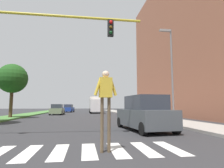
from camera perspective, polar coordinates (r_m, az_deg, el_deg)
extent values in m
plane|color=#2D2D30|center=(28.56, -9.93, -9.20)|extent=(140.00, 140.00, 0.00)
cube|color=silver|center=(6.56, -23.67, -18.23)|extent=(0.45, 2.20, 0.01)
cube|color=silver|center=(6.39, -15.43, -18.85)|extent=(0.45, 2.20, 0.01)
cube|color=silver|center=(6.36, -6.88, -19.10)|extent=(0.45, 2.20, 0.01)
cube|color=silver|center=(6.45, 1.61, -18.97)|extent=(0.45, 2.20, 0.01)
cube|color=silver|center=(6.66, 9.68, -18.48)|extent=(0.45, 2.20, 0.01)
cube|color=silver|center=(6.98, 17.07, -17.73)|extent=(0.45, 2.20, 0.01)
cube|color=#477A38|center=(27.84, -26.17, -8.56)|extent=(3.02, 64.00, 0.15)
cylinder|color=#4C3823|center=(23.90, -27.87, -4.78)|extent=(0.36, 0.36, 3.30)
sphere|color=#1E4C19|center=(24.09, -27.54, 1.48)|extent=(3.26, 3.26, 3.26)
cube|color=#9E9991|center=(27.60, 7.52, -9.19)|extent=(3.00, 64.00, 0.15)
cylinder|color=gold|center=(9.93, -21.72, 18.71)|extent=(9.85, 0.12, 0.12)
cube|color=black|center=(9.57, -0.44, 16.28)|extent=(0.28, 0.20, 0.80)
sphere|color=red|center=(9.56, -0.33, 17.99)|extent=(0.16, 0.16, 0.16)
sphere|color=#4C380F|center=(9.46, -0.33, 16.55)|extent=(0.16, 0.16, 0.16)
sphere|color=#0F3F19|center=(9.36, -0.34, 15.09)|extent=(0.16, 0.16, 0.16)
cylinder|color=slate|center=(16.13, 17.52, 2.74)|extent=(0.14, 0.14, 7.50)
cube|color=gray|center=(16.88, 15.50, 15.13)|extent=(0.90, 0.24, 0.16)
cylinder|color=brown|center=(5.99, -0.92, -11.97)|extent=(0.11, 0.11, 1.65)
cylinder|color=brown|center=(5.93, -3.02, -12.02)|extent=(0.11, 0.11, 1.65)
cube|color=gold|center=(5.96, -1.92, -1.06)|extent=(0.41, 0.29, 0.62)
cylinder|color=gold|center=(6.02, 0.30, -0.83)|extent=(0.27, 0.12, 0.58)
cylinder|color=gold|center=(5.91, -4.18, -0.70)|extent=(0.27, 0.12, 0.58)
sphere|color=beige|center=(6.01, -1.90, 2.93)|extent=(0.25, 0.25, 0.22)
cube|color=#474C51|center=(11.30, 9.50, -9.94)|extent=(2.38, 4.78, 0.96)
cube|color=#2D333D|center=(11.07, 9.90, -5.47)|extent=(1.93, 2.70, 0.79)
cylinder|color=black|center=(12.75, 2.42, -11.33)|extent=(0.29, 0.66, 0.64)
cylinder|color=black|center=(13.36, 9.71, -11.03)|extent=(0.29, 0.66, 0.64)
cylinder|color=black|center=(9.29, 9.28, -13.07)|extent=(0.29, 0.66, 0.64)
cylinder|color=black|center=(10.11, 18.55, -12.28)|extent=(0.29, 0.66, 0.64)
cube|color=gray|center=(31.47, -16.00, -7.68)|extent=(1.88, 4.15, 0.78)
cube|color=#2D333D|center=(31.26, -16.02, -6.39)|extent=(1.63, 1.88, 0.64)
cylinder|color=black|center=(33.20, -17.05, -8.07)|extent=(0.23, 0.64, 0.64)
cylinder|color=black|center=(32.98, -14.16, -8.17)|extent=(0.23, 0.64, 0.64)
cylinder|color=black|center=(30.02, -18.06, -8.24)|extent=(0.23, 0.64, 0.64)
cylinder|color=black|center=(29.77, -14.87, -8.35)|extent=(0.23, 0.64, 0.64)
cube|color=navy|center=(43.13, -12.81, -7.36)|extent=(2.29, 4.71, 0.81)
cube|color=#2D333D|center=(42.90, -12.84, -6.39)|extent=(1.82, 2.20, 0.66)
cylinder|color=black|center=(45.08, -13.48, -7.69)|extent=(0.28, 0.66, 0.64)
cylinder|color=black|center=(44.80, -11.34, -7.75)|extent=(0.28, 0.66, 0.64)
cylinder|color=black|center=(41.51, -14.42, -7.78)|extent=(0.28, 0.66, 0.64)
cylinder|color=black|center=(41.20, -12.10, -7.85)|extent=(0.28, 0.66, 0.64)
cube|color=gray|center=(56.96, -5.81, -7.23)|extent=(1.89, 4.25, 0.84)
cube|color=#2D333D|center=(57.16, -5.81, -6.46)|extent=(1.62, 1.93, 0.68)
cylinder|color=black|center=(55.33, -4.94, -7.59)|extent=(0.24, 0.65, 0.64)
cylinder|color=black|center=(55.30, -6.63, -7.57)|extent=(0.24, 0.65, 0.64)
cylinder|color=black|center=(58.64, -5.05, -7.52)|extent=(0.24, 0.65, 0.64)
cylinder|color=black|center=(58.60, -6.65, -7.51)|extent=(0.24, 0.65, 0.64)
cube|color=silver|center=(34.58, -4.58, -6.39)|extent=(2.30, 2.00, 2.20)
cube|color=beige|center=(37.68, -4.89, -5.94)|extent=(2.30, 4.20, 2.70)
cylinder|color=black|center=(34.68, -2.84, -8.05)|extent=(0.30, 0.90, 0.90)
cylinder|color=black|center=(34.54, -6.35, -8.03)|extent=(0.30, 0.90, 0.90)
cylinder|color=black|center=(38.81, -3.44, -7.88)|extent=(0.30, 0.90, 0.90)
cylinder|color=black|center=(38.69, -6.57, -7.86)|extent=(0.30, 0.90, 0.90)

